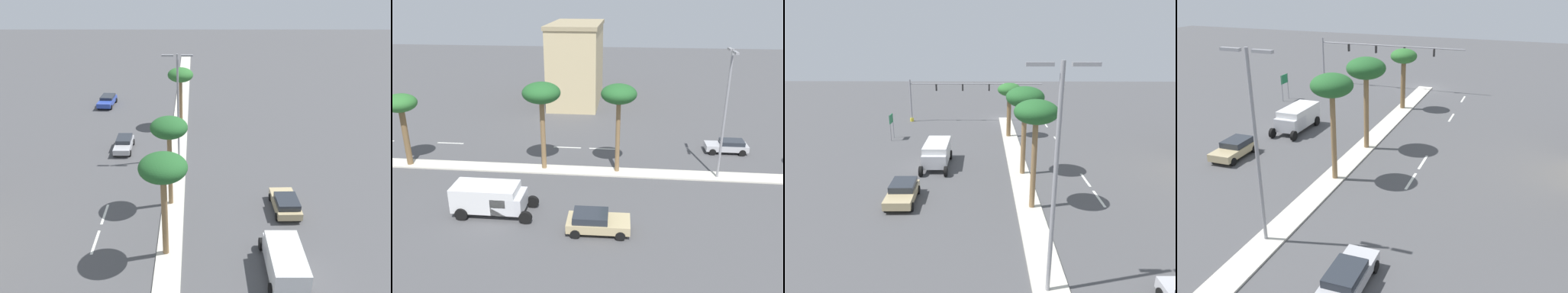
# 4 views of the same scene
# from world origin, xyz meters

# --- Properties ---
(ground_plane) EXTENTS (160.00, 160.00, 0.00)m
(ground_plane) POSITION_xyz_m (0.00, 32.18, 0.00)
(ground_plane) COLOR #4C4C4F
(lane_stripe_near) EXTENTS (0.20, 2.80, 0.01)m
(lane_stripe_near) POSITION_xyz_m (-5.53, 4.00, 0.01)
(lane_stripe_near) COLOR silver
(lane_stripe_near) RESTS_ON ground
(lane_stripe_mid) EXTENTS (0.20, 2.80, 0.01)m
(lane_stripe_mid) POSITION_xyz_m (-5.53, 11.58, 0.01)
(lane_stripe_mid) COLOR silver
(lane_stripe_mid) RESTS_ON ground
(lane_stripe_front) EXTENTS (0.20, 2.80, 0.01)m
(lane_stripe_front) POSITION_xyz_m (-5.53, 23.86, 0.01)
(lane_stripe_front) COLOR silver
(lane_stripe_front) RESTS_ON ground
(lane_stripe_inboard) EXTENTS (0.20, 2.80, 0.01)m
(lane_stripe_inboard) POSITION_xyz_m (-5.53, 27.48, 0.01)
(lane_stripe_inboard) COLOR silver
(lane_stripe_inboard) RESTS_ON ground
(traffic_signal_gantry) EXTENTS (19.12, 0.53, 6.08)m
(traffic_signal_gantry) POSITION_xyz_m (8.12, 1.99, 4.07)
(traffic_signal_gantry) COLOR gray
(traffic_signal_gantry) RESTS_ON ground
(directional_road_sign) EXTENTS (0.10, 1.46, 3.04)m
(directional_road_sign) POSITION_xyz_m (14.23, 11.48, 2.19)
(directional_road_sign) COLOR gray
(directional_road_sign) RESTS_ON ground
(palm_tree_right) EXTENTS (2.84, 2.84, 6.50)m
(palm_tree_right) POSITION_xyz_m (0.17, 10.26, 5.53)
(palm_tree_right) COLOR brown
(palm_tree_right) RESTS_ON median_curb
(palm_tree_rear) EXTENTS (3.23, 3.23, 7.70)m
(palm_tree_rear) POSITION_xyz_m (-0.23, 22.58, 6.73)
(palm_tree_rear) COLOR olive
(palm_tree_rear) RESTS_ON median_curb
(palm_tree_trailing) EXTENTS (2.96, 2.96, 7.71)m
(palm_tree_trailing) POSITION_xyz_m (-0.20, 29.03, 6.79)
(palm_tree_trailing) COLOR olive
(palm_tree_trailing) RESTS_ON median_curb
(street_lamp_left) EXTENTS (2.90, 0.24, 10.67)m
(street_lamp_left) POSITION_xyz_m (0.17, 37.55, 6.31)
(street_lamp_left) COLOR gray
(street_lamp_left) RESTS_ON median_curb
(sedan_tan_inboard) EXTENTS (2.15, 4.19, 1.39)m
(sedan_tan_inboard) POSITION_xyz_m (9.24, 27.99, 0.75)
(sedan_tan_inboard) COLOR tan
(sedan_tan_inboard) RESTS_ON ground
(box_truck) EXTENTS (2.49, 5.79, 2.22)m
(box_truck) POSITION_xyz_m (7.67, 20.47, 1.24)
(box_truck) COLOR silver
(box_truck) RESTS_ON ground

